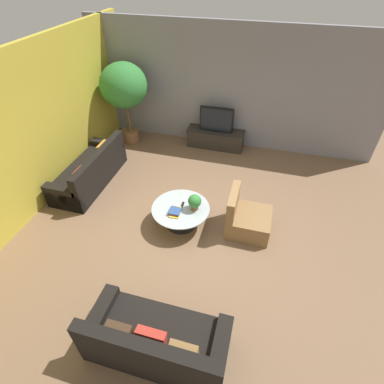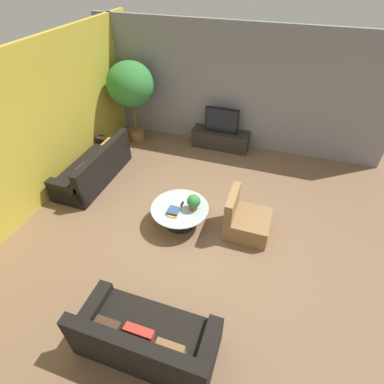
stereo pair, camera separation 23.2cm
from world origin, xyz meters
name	(u,v)px [view 1 (the left image)]	position (x,y,z in m)	size (l,w,h in m)	color
ground_plane	(195,222)	(0.00, 0.00, 0.00)	(24.00, 24.00, 0.00)	brown
back_wall_stone	(229,88)	(0.00, 3.26, 1.50)	(7.40, 0.12, 3.00)	gray
side_wall_left	(36,128)	(-3.26, 0.20, 1.50)	(0.12, 7.40, 3.00)	gold
media_console	(215,138)	(-0.22, 2.94, 0.24)	(1.51, 0.50, 0.47)	#2D2823
television	(216,120)	(-0.22, 2.94, 0.78)	(0.86, 0.13, 0.64)	black
coffee_table	(181,212)	(-0.25, -0.10, 0.29)	(1.11, 1.11, 0.41)	black
couch_by_wall	(91,172)	(-2.61, 0.64, 0.29)	(0.84, 2.07, 0.84)	black
couch_near_entry	(157,341)	(0.16, -2.50, 0.29)	(1.84, 0.84, 0.84)	black
armchair_wicker	(246,219)	(0.98, 0.08, 0.27)	(0.80, 0.76, 0.86)	olive
potted_palm_tall	(124,88)	(-2.52, 2.58, 1.51)	(1.18, 1.18, 2.12)	brown
potted_plant_tabletop	(195,202)	(0.01, -0.05, 0.59)	(0.25, 0.25, 0.32)	brown
book_stack	(175,211)	(-0.31, -0.25, 0.44)	(0.21, 0.33, 0.07)	gold
remote_black	(183,205)	(-0.24, -0.02, 0.42)	(0.04, 0.16, 0.02)	black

